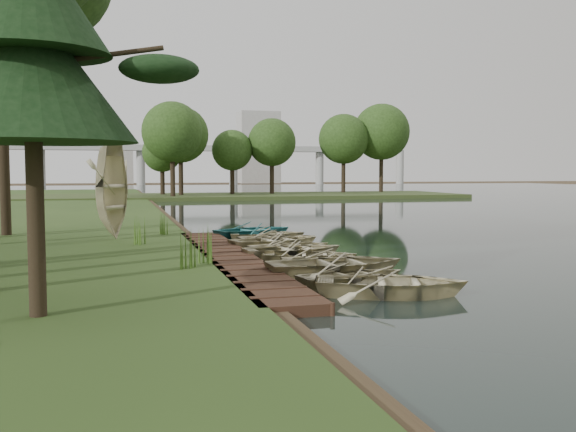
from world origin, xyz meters
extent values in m
plane|color=#3D2F1D|center=(0.00, 0.00, 0.00)|extent=(300.00, 300.00, 0.00)
cube|color=#362015|center=(-1.60, 0.00, 0.15)|extent=(1.60, 16.00, 0.30)
cube|color=#33421D|center=(8.00, 50.00, 0.23)|extent=(50.00, 14.00, 0.45)
cylinder|color=black|center=(-15.33, 50.00, 2.85)|extent=(0.50, 0.50, 4.80)
sphere|color=#2A4918|center=(-15.33, 50.00, 6.45)|extent=(5.60, 5.60, 5.60)
cylinder|color=black|center=(-8.67, 50.00, 2.85)|extent=(0.50, 0.50, 4.80)
sphere|color=#2A4918|center=(-8.67, 50.00, 6.45)|extent=(5.60, 5.60, 5.60)
cylinder|color=black|center=(-2.00, 50.00, 2.85)|extent=(0.50, 0.50, 4.80)
sphere|color=#2A4918|center=(-2.00, 50.00, 6.45)|extent=(5.60, 5.60, 5.60)
cylinder|color=black|center=(4.67, 50.00, 2.85)|extent=(0.50, 0.50, 4.80)
sphere|color=#2A4918|center=(4.67, 50.00, 6.45)|extent=(5.60, 5.60, 5.60)
cylinder|color=black|center=(11.33, 50.00, 2.85)|extent=(0.50, 0.50, 4.80)
sphere|color=#2A4918|center=(11.33, 50.00, 6.45)|extent=(5.60, 5.60, 5.60)
cylinder|color=black|center=(18.00, 50.00, 2.85)|extent=(0.50, 0.50, 4.80)
sphere|color=#2A4918|center=(18.00, 50.00, 6.45)|extent=(5.60, 5.60, 5.60)
cylinder|color=black|center=(24.67, 50.00, 2.85)|extent=(0.50, 0.50, 4.80)
sphere|color=#2A4918|center=(24.67, 50.00, 6.45)|extent=(5.60, 5.60, 5.60)
cube|color=#A5A5A0|center=(10.00, 120.00, 8.00)|extent=(90.00, 4.00, 1.20)
cylinder|color=#A5A5A0|center=(-20.00, 120.00, 4.00)|extent=(1.80, 1.80, 8.00)
cylinder|color=#A5A5A0|center=(0.00, 120.00, 4.00)|extent=(1.80, 1.80, 8.00)
cylinder|color=#A5A5A0|center=(20.00, 120.00, 4.00)|extent=(1.80, 1.80, 8.00)
cylinder|color=#A5A5A0|center=(40.00, 120.00, 4.00)|extent=(1.80, 1.80, 8.00)
cylinder|color=#A5A5A0|center=(60.00, 120.00, 4.00)|extent=(1.80, 1.80, 8.00)
cube|color=#A5A5A0|center=(30.00, 140.00, 9.00)|extent=(10.00, 8.00, 18.00)
cube|color=#A5A5A0|center=(-5.00, 145.00, 6.00)|extent=(8.00, 8.00, 12.00)
imported|color=#C5BA8F|center=(1.20, -6.34, 0.43)|extent=(4.29, 3.67, 0.75)
imported|color=#C5BA8F|center=(0.84, -4.77, 0.36)|extent=(3.40, 2.71, 0.63)
imported|color=#C5BA8F|center=(0.89, -3.30, 0.46)|extent=(4.07, 2.96, 0.83)
imported|color=#C5BA8F|center=(1.23, -1.83, 0.37)|extent=(3.25, 2.48, 0.63)
imported|color=#C5BA8F|center=(0.91, -0.61, 0.37)|extent=(3.56, 2.98, 0.63)
imported|color=#C5BA8F|center=(0.75, 0.70, 0.41)|extent=(3.76, 2.88, 0.73)
imported|color=#C5BA8F|center=(0.96, 1.88, 0.37)|extent=(3.50, 2.81, 0.65)
imported|color=#C5BA8F|center=(0.81, 3.48, 0.43)|extent=(4.15, 3.38, 0.75)
imported|color=#C5BA8F|center=(1.18, 4.71, 0.38)|extent=(3.30, 2.43, 0.66)
imported|color=#C5BA8F|center=(1.14, 6.31, 0.39)|extent=(3.45, 2.63, 0.67)
imported|color=teal|center=(0.86, 7.64, 0.44)|extent=(4.40, 3.75, 0.77)
imported|color=#C5BA8F|center=(-5.21, 6.07, 0.69)|extent=(4.63, 4.31, 0.78)
cylinder|color=black|center=(-9.67, 9.12, 4.99)|extent=(0.43, 0.43, 9.39)
ellipsoid|color=#2A4918|center=(-9.67, 9.12, 9.69)|extent=(4.88, 4.88, 4.15)
cylinder|color=black|center=(-6.55, -7.60, 2.20)|extent=(0.32, 0.32, 3.79)
cone|color=black|center=(-6.55, -7.60, 4.85)|extent=(3.80, 3.80, 2.60)
cone|color=#3F661E|center=(-3.22, -2.30, 0.82)|extent=(0.60, 0.60, 1.04)
cone|color=#3F661E|center=(-2.60, -1.50, 0.86)|extent=(0.60, 0.60, 1.11)
cone|color=#3F661E|center=(-4.26, 3.95, 0.80)|extent=(0.60, 0.60, 1.00)
cone|color=#3F661E|center=(-3.24, 7.56, 0.75)|extent=(0.60, 0.60, 0.89)
camera|label=1|loc=(-5.09, -20.29, 3.02)|focal=40.00mm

